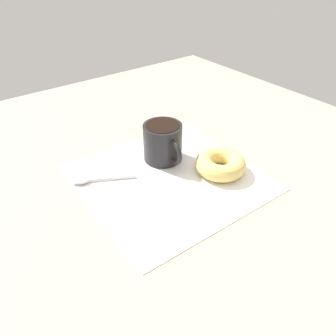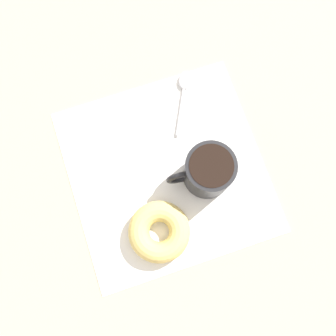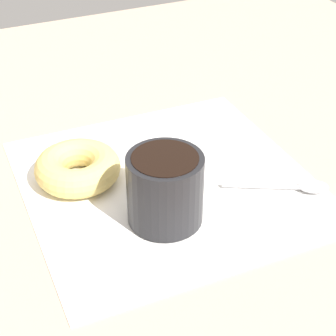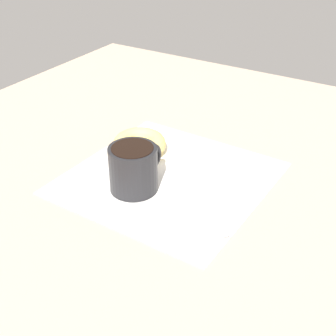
{
  "view_description": "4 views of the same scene",
  "coord_description": "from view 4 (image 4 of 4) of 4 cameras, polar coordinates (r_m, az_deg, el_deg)",
  "views": [
    {
      "loc": [
        -41.75,
        30.31,
        39.8
      ],
      "look_at": [
        0.24,
        -1.64,
        2.3
      ],
      "focal_mm": 35.0,
      "sensor_mm": 36.0,
      "label": 1
    },
    {
      "loc": [
        -4.43,
        -14.4,
        64.53
      ],
      "look_at": [
        0.24,
        -1.64,
        2.3
      ],
      "focal_mm": 40.0,
      "sensor_mm": 36.0,
      "label": 2
    },
    {
      "loc": [
        49.58,
        -24.95,
        40.07
      ],
      "look_at": [
        0.24,
        -1.64,
        2.3
      ],
      "focal_mm": 60.0,
      "sensor_mm": 36.0,
      "label": 3
    },
    {
      "loc": [
        60.09,
        35.1,
        45.61
      ],
      "look_at": [
        0.24,
        -1.64,
        2.3
      ],
      "focal_mm": 50.0,
      "sensor_mm": 36.0,
      "label": 4
    }
  ],
  "objects": [
    {
      "name": "spoon",
      "position": [
        0.72,
        5.73,
        -6.8
      ],
      "size": [
        7.28,
        11.71,
        0.9
      ],
      "color": "silver",
      "rests_on": "napkin"
    },
    {
      "name": "coffee_cup",
      "position": [
        0.79,
        -4.17,
        0.07
      ],
      "size": [
        11.37,
        8.25,
        8.02
      ],
      "color": "black",
      "rests_on": "napkin"
    },
    {
      "name": "donut",
      "position": [
        0.91,
        -3.48,
        2.94
      ],
      "size": [
        10.28,
        10.28,
        3.51
      ],
      "primitive_type": "torus",
      "color": "#E5C66B",
      "rests_on": "napkin"
    },
    {
      "name": "ground_plane",
      "position": [
        0.84,
        1.05,
        -2.16
      ],
      "size": [
        120.0,
        120.0,
        2.0
      ],
      "primitive_type": "cube",
      "color": "tan"
    },
    {
      "name": "napkin",
      "position": [
        0.84,
        0.0,
        -1.25
      ],
      "size": [
        34.26,
        34.26,
        0.3
      ],
      "primitive_type": "cube",
      "rotation": [
        0.0,
        0.0,
        -0.03
      ],
      "color": "white",
      "rests_on": "ground_plane"
    }
  ]
}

